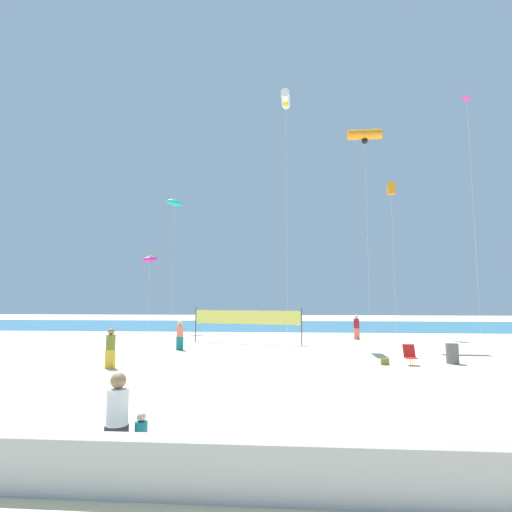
{
  "coord_description": "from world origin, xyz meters",
  "views": [
    {
      "loc": [
        1.87,
        -17.6,
        2.89
      ],
      "look_at": [
        -0.19,
        8.45,
        5.69
      ],
      "focal_mm": 28.71,
      "sensor_mm": 36.0,
      "label": 1
    }
  ],
  "objects_px": {
    "beachgoer_coral_shirt": "(180,334)",
    "beach_handbag": "(385,362)",
    "kite_orange_tube": "(364,135)",
    "folding_beach_chair": "(410,354)",
    "trash_barrel": "(452,354)",
    "kite_magenta_diamond": "(468,105)",
    "kite_white_tube": "(286,100)",
    "kite_cyan_inflatable": "(174,203)",
    "kite_magenta_inflatable": "(150,259)",
    "volleyball_net": "(246,319)",
    "mother_figure": "(117,417)",
    "beachgoer_olive_shirt": "(111,347)",
    "kite_orange_box": "(391,189)",
    "toddler_figure": "(141,438)",
    "beachgoer_maroon_shirt": "(357,326)"
  },
  "relations": [
    {
      "from": "beachgoer_coral_shirt",
      "to": "beach_handbag",
      "type": "bearing_deg",
      "value": 175.46
    },
    {
      "from": "kite_orange_tube",
      "to": "beachgoer_coral_shirt",
      "type": "bearing_deg",
      "value": -160.82
    },
    {
      "from": "folding_beach_chair",
      "to": "trash_barrel",
      "type": "xyz_separation_m",
      "value": [
        2.02,
        0.49,
        -0.01
      ]
    },
    {
      "from": "kite_magenta_diamond",
      "to": "kite_white_tube",
      "type": "distance_m",
      "value": 11.87
    },
    {
      "from": "kite_cyan_inflatable",
      "to": "kite_white_tube",
      "type": "xyz_separation_m",
      "value": [
        10.7,
        -9.4,
        5.13
      ]
    },
    {
      "from": "trash_barrel",
      "to": "kite_magenta_inflatable",
      "type": "xyz_separation_m",
      "value": [
        -19.75,
        15.98,
        6.03
      ]
    },
    {
      "from": "volleyball_net",
      "to": "kite_white_tube",
      "type": "height_order",
      "value": "kite_white_tube"
    },
    {
      "from": "mother_figure",
      "to": "beachgoer_olive_shirt",
      "type": "xyz_separation_m",
      "value": [
        -4.6,
        10.07,
        0.03
      ]
    },
    {
      "from": "trash_barrel",
      "to": "kite_magenta_diamond",
      "type": "distance_m",
      "value": 15.15
    },
    {
      "from": "kite_orange_tube",
      "to": "kite_magenta_inflatable",
      "type": "distance_m",
      "value": 20.83
    },
    {
      "from": "kite_orange_box",
      "to": "toddler_figure",
      "type": "bearing_deg",
      "value": -112.63
    },
    {
      "from": "beachgoer_coral_shirt",
      "to": "mother_figure",
      "type": "bearing_deg",
      "value": 120.29
    },
    {
      "from": "beachgoer_coral_shirt",
      "to": "kite_magenta_diamond",
      "type": "distance_m",
      "value": 21.82
    },
    {
      "from": "volleyball_net",
      "to": "kite_white_tube",
      "type": "relative_size",
      "value": 0.41
    },
    {
      "from": "beachgoer_maroon_shirt",
      "to": "volleyball_net",
      "type": "bearing_deg",
      "value": -71.0
    },
    {
      "from": "mother_figure",
      "to": "kite_orange_tube",
      "type": "relative_size",
      "value": 0.11
    },
    {
      "from": "toddler_figure",
      "to": "beachgoer_coral_shirt",
      "type": "height_order",
      "value": "beachgoer_coral_shirt"
    },
    {
      "from": "beachgoer_coral_shirt",
      "to": "beachgoer_olive_shirt",
      "type": "height_order",
      "value": "beachgoer_coral_shirt"
    },
    {
      "from": "trash_barrel",
      "to": "beach_handbag",
      "type": "distance_m",
      "value": 3.21
    },
    {
      "from": "trash_barrel",
      "to": "beach_handbag",
      "type": "relative_size",
      "value": 2.55
    },
    {
      "from": "beachgoer_coral_shirt",
      "to": "volleyball_net",
      "type": "bearing_deg",
      "value": -114.76
    },
    {
      "from": "folding_beach_chair",
      "to": "kite_magenta_inflatable",
      "type": "height_order",
      "value": "kite_magenta_inflatable"
    },
    {
      "from": "kite_orange_tube",
      "to": "trash_barrel",
      "type": "bearing_deg",
      "value": -75.5
    },
    {
      "from": "beachgoer_maroon_shirt",
      "to": "beach_handbag",
      "type": "distance_m",
      "value": 11.86
    },
    {
      "from": "folding_beach_chair",
      "to": "kite_orange_tube",
      "type": "distance_m",
      "value": 16.15
    },
    {
      "from": "mother_figure",
      "to": "trash_barrel",
      "type": "height_order",
      "value": "mother_figure"
    },
    {
      "from": "volleyball_net",
      "to": "beach_handbag",
      "type": "bearing_deg",
      "value": -49.43
    },
    {
      "from": "beachgoer_coral_shirt",
      "to": "kite_orange_box",
      "type": "distance_m",
      "value": 21.13
    },
    {
      "from": "kite_magenta_inflatable",
      "to": "kite_orange_box",
      "type": "bearing_deg",
      "value": -4.85
    },
    {
      "from": "kite_orange_tube",
      "to": "kite_magenta_diamond",
      "type": "xyz_separation_m",
      "value": [
        5.47,
        -3.39,
        0.29
      ]
    },
    {
      "from": "trash_barrel",
      "to": "mother_figure",
      "type": "bearing_deg",
      "value": -129.76
    },
    {
      "from": "beachgoer_maroon_shirt",
      "to": "beachgoer_olive_shirt",
      "type": "distance_m",
      "value": 18.53
    },
    {
      "from": "kite_white_tube",
      "to": "beachgoer_maroon_shirt",
      "type": "bearing_deg",
      "value": 28.1
    },
    {
      "from": "kite_magenta_inflatable",
      "to": "beachgoer_olive_shirt",
      "type": "bearing_deg",
      "value": -75.46
    },
    {
      "from": "kite_magenta_inflatable",
      "to": "trash_barrel",
      "type": "bearing_deg",
      "value": -38.98
    },
    {
      "from": "beachgoer_maroon_shirt",
      "to": "trash_barrel",
      "type": "distance_m",
      "value": 11.52
    },
    {
      "from": "beachgoer_maroon_shirt",
      "to": "kite_magenta_inflatable",
      "type": "bearing_deg",
      "value": -111.06
    },
    {
      "from": "beachgoer_maroon_shirt",
      "to": "beachgoer_coral_shirt",
      "type": "distance_m",
      "value": 13.37
    },
    {
      "from": "folding_beach_chair",
      "to": "kite_white_tube",
      "type": "distance_m",
      "value": 19.81
    },
    {
      "from": "kite_magenta_inflatable",
      "to": "folding_beach_chair",
      "type": "bearing_deg",
      "value": -42.88
    },
    {
      "from": "trash_barrel",
      "to": "kite_magenta_inflatable",
      "type": "distance_m",
      "value": 26.11
    },
    {
      "from": "beachgoer_maroon_shirt",
      "to": "kite_orange_box",
      "type": "relative_size",
      "value": 0.14
    },
    {
      "from": "toddler_figure",
      "to": "kite_cyan_inflatable",
      "type": "bearing_deg",
      "value": 93.64
    },
    {
      "from": "mother_figure",
      "to": "kite_cyan_inflatable",
      "type": "xyz_separation_m",
      "value": [
        -7.81,
        30.43,
        11.22
      ]
    },
    {
      "from": "mother_figure",
      "to": "beachgoer_maroon_shirt",
      "type": "bearing_deg",
      "value": 54.03
    },
    {
      "from": "mother_figure",
      "to": "kite_orange_box",
      "type": "bearing_deg",
      "value": 49.19
    },
    {
      "from": "volleyball_net",
      "to": "kite_orange_tube",
      "type": "bearing_deg",
      "value": 2.68
    },
    {
      "from": "kite_cyan_inflatable",
      "to": "kite_orange_tube",
      "type": "relative_size",
      "value": 0.86
    },
    {
      "from": "volleyball_net",
      "to": "mother_figure",
      "type": "bearing_deg",
      "value": -90.52
    },
    {
      "from": "volleyball_net",
      "to": "beach_handbag",
      "type": "xyz_separation_m",
      "value": [
        7.05,
        -8.24,
        -1.49
      ]
    }
  ]
}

